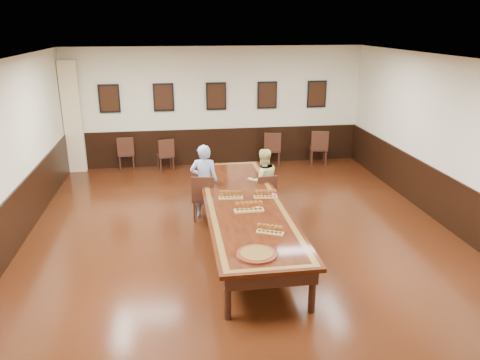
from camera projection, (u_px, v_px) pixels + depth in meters
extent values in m
cube|color=black|center=(244.00, 241.00, 8.54)|extent=(8.00, 10.00, 0.02)
cube|color=white|center=(244.00, 60.00, 7.51)|extent=(8.00, 10.00, 0.02)
cube|color=beige|center=(216.00, 107.00, 12.73)|extent=(8.00, 0.02, 3.20)
cube|color=beige|center=(352.00, 344.00, 3.33)|extent=(8.00, 0.02, 3.20)
cube|color=beige|center=(460.00, 148.00, 8.58)|extent=(0.02, 10.00, 3.20)
imported|color=#4B76BC|center=(204.00, 181.00, 9.35)|extent=(0.61, 0.45, 1.52)
imported|color=#E1DF8D|center=(263.00, 181.00, 9.60)|extent=(0.75, 0.62, 1.37)
cube|color=#F752B6|center=(273.00, 194.00, 8.68)|extent=(0.11, 0.15, 0.01)
cube|color=beige|center=(73.00, 117.00, 12.08)|extent=(0.45, 0.18, 2.90)
cube|color=black|center=(217.00, 146.00, 13.05)|extent=(7.98, 0.04, 1.00)
cube|color=black|center=(10.00, 229.00, 7.83)|extent=(0.04, 9.98, 1.00)
cube|color=black|center=(450.00, 203.00, 8.92)|extent=(0.04, 9.98, 1.00)
cube|color=black|center=(244.00, 204.00, 8.31)|extent=(1.40, 5.00, 0.06)
cube|color=olive|center=(244.00, 202.00, 8.30)|extent=(1.28, 4.88, 0.00)
cube|color=black|center=(244.00, 202.00, 8.30)|extent=(1.10, 4.70, 0.00)
cube|color=black|center=(244.00, 212.00, 8.36)|extent=(1.25, 4.85, 0.18)
cylinder|color=black|center=(227.00, 296.00, 6.17)|extent=(0.10, 0.10, 0.69)
cylinder|color=black|center=(312.00, 289.00, 6.33)|extent=(0.10, 0.10, 0.69)
cylinder|color=black|center=(203.00, 183.00, 10.52)|extent=(0.10, 0.10, 0.69)
cylinder|color=black|center=(254.00, 181.00, 10.68)|extent=(0.10, 0.10, 0.69)
cube|color=black|center=(109.00, 99.00, 12.18)|extent=(0.54, 0.03, 0.74)
cube|color=black|center=(109.00, 99.00, 12.16)|extent=(0.46, 0.01, 0.64)
cube|color=black|center=(164.00, 97.00, 12.37)|extent=(0.54, 0.03, 0.74)
cube|color=black|center=(164.00, 97.00, 12.36)|extent=(0.46, 0.01, 0.64)
cube|color=black|center=(216.00, 96.00, 12.56)|extent=(0.54, 0.03, 0.74)
cube|color=black|center=(216.00, 96.00, 12.55)|extent=(0.46, 0.01, 0.64)
cube|color=black|center=(267.00, 95.00, 12.76)|extent=(0.54, 0.03, 0.74)
cube|color=black|center=(267.00, 95.00, 12.74)|extent=(0.46, 0.01, 0.64)
cube|color=black|center=(317.00, 94.00, 12.95)|extent=(0.54, 0.03, 0.74)
cube|color=black|center=(317.00, 94.00, 12.93)|extent=(0.46, 0.01, 0.64)
cube|color=#A37E44|center=(231.00, 198.00, 8.46)|extent=(0.45, 0.17, 0.03)
cube|color=#A37E44|center=(265.00, 197.00, 8.50)|extent=(0.44, 0.17, 0.03)
cube|color=#A37E44|center=(249.00, 210.00, 7.89)|extent=(0.50, 0.16, 0.03)
cube|color=#A37E44|center=(270.00, 233.00, 7.06)|extent=(0.43, 0.29, 0.03)
cylinder|color=red|center=(258.00, 209.00, 7.99)|extent=(0.19, 0.19, 0.02)
cylinder|color=silver|center=(258.00, 208.00, 7.99)|extent=(0.10, 0.10, 0.01)
cylinder|color=#4E180F|center=(257.00, 254.00, 6.39)|extent=(0.71, 0.71, 0.04)
cylinder|color=olive|center=(257.00, 253.00, 6.38)|extent=(0.57, 0.57, 0.01)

